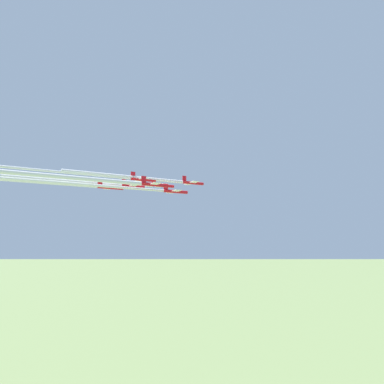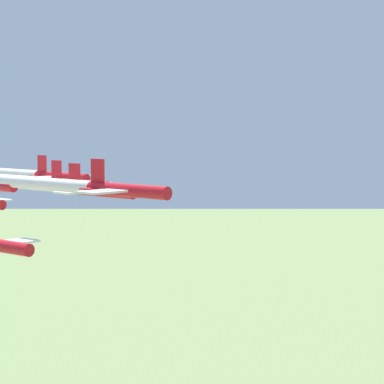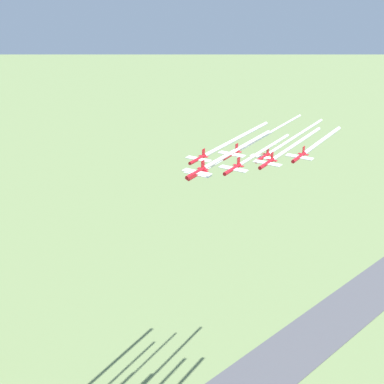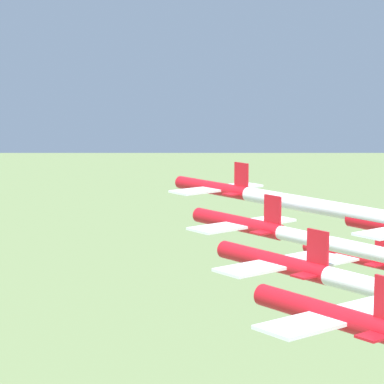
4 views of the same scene
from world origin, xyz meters
name	(u,v)px [view 4 (image 4 of 4)]	position (x,y,z in m)	size (l,w,h in m)	color
jet_0	(215,188)	(26.02, 17.46, 93.37)	(9.13, 8.89, 3.09)	red
jet_1	(240,223)	(33.31, 8.12, 92.43)	(9.13, 8.89, 3.09)	red
jet_2	(350,255)	(37.73, 19.29, 88.41)	(9.13, 8.89, 3.09)	red
jet_3	(276,262)	(40.59, -1.23, 92.21)	(9.13, 8.89, 3.09)	red
jet_6	(332,315)	(47.87, -10.57, 92.31)	(9.13, 8.89, 3.09)	red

